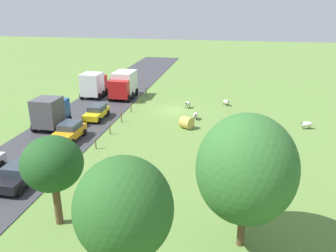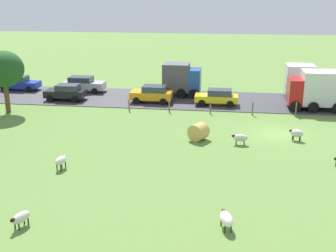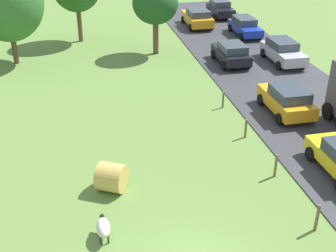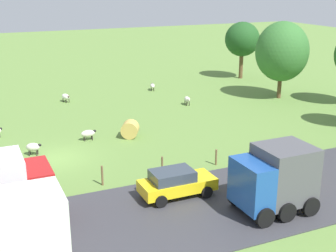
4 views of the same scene
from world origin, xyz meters
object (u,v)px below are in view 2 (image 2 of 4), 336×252
Objects in this scene: sheep_3 at (226,219)px; hay_bale_0 at (198,132)px; tree_3 at (4,69)px; truck_0 at (317,89)px; car_8 at (83,84)px; truck_2 at (304,81)px; car_0 at (152,94)px; sheep_5 at (240,138)px; car_1 at (19,83)px; sheep_4 at (21,218)px; sheep_2 at (297,133)px; car_4 at (66,92)px; car_5 at (217,97)px; sheep_1 at (61,161)px; truck_1 at (181,79)px.

hay_bale_0 is at bearing 9.83° from sheep_3.
truck_0 is at bearing -80.29° from tree_3.
truck_2 is at bearing -89.90° from car_8.
hay_bale_0 is 0.31× the size of car_0.
car_8 reaches higher than sheep_3.
hay_bale_0 is 0.28× the size of car_8.
car_1 is at bearing 58.51° from sheep_5.
sheep_3 reaches higher than sheep_4.
tree_3 is (18.59, 10.16, 3.39)m from sheep_4.
car_4 is at bearing 65.83° from sheep_2.
car_4 is 14.86m from car_5.
sheep_2 is 0.28× the size of truck_2.
hay_bale_0 is at bearing -50.50° from sheep_1.
car_5 is (22.46, 1.05, 0.33)m from sheep_3.
car_5 reaches higher than sheep_3.
truck_0 is (10.54, -7.06, 1.41)m from sheep_5.
sheep_1 is 12.40m from sheep_5.
truck_0 is (9.93, -10.04, 1.29)m from hay_bale_0.
truck_0 is 30.83m from car_1.
truck_0 is at bearing -33.79° from sheep_5.
sheep_1 is 0.90× the size of hay_bale_0.
truck_2 reaches higher than car_0.
car_1 is 1.12× the size of car_4.
car_4 is at bearing 19.40° from sheep_1.
sheep_3 is 23.83m from car_0.
hay_bale_0 is 13.96m from truck_1.
car_1 is (20.31, 12.61, 0.30)m from sheep_1.
sheep_1 is 0.95× the size of sheep_4.
hay_bale_0 is (0.61, 2.98, 0.11)m from sheep_5.
hay_bale_0 is 19.29m from car_8.
sheep_2 is 22.85m from car_4.
sheep_5 is at bearing 146.21° from truck_0.
truck_1 is (13.64, 2.73, 1.17)m from hay_bale_0.
car_5 is at bearing 2.68° from sheep_3.
sheep_3 is 9.41m from sheep_4.
truck_1 is (14.25, 5.71, 1.29)m from sheep_5.
hay_bale_0 is at bearing 78.41° from sheep_5.
car_5 is (0.08, -14.86, -0.03)m from car_4.
car_8 is at bearing 90.10° from truck_2.
truck_1 is (20.16, -5.19, 1.25)m from sheep_1.
tree_3 reaches higher than truck_1.
truck_0 is (4.69, -27.42, -1.97)m from tree_3.
car_8 is (0.19, -7.24, 0.05)m from car_1.
truck_0 is 13.30m from truck_1.
car_0 is (23.81, -1.99, 0.41)m from sheep_4.
sheep_4 is at bearing 175.21° from car_0.
sheep_1 is at bearing -148.17° from car_1.
sheep_2 is 0.20× the size of tree_3.
sheep_1 is at bearing -141.17° from tree_3.
sheep_2 is 4.31m from sheep_5.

